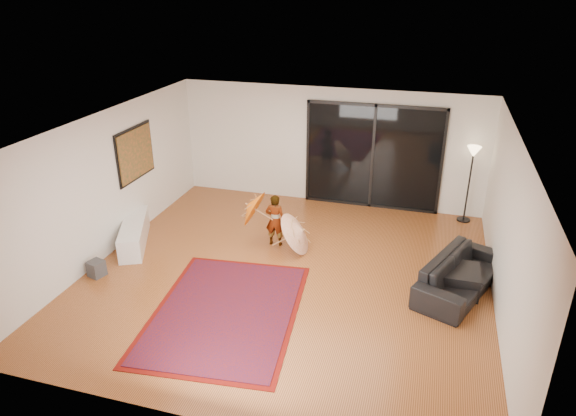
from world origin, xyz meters
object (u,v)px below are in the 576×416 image
at_px(media_console, 134,233).
at_px(child, 275,220).
at_px(sofa, 461,275).
at_px(ottoman, 457,279).

height_order(media_console, child, child).
bearing_deg(sofa, child, 101.06).
relative_size(media_console, ottoman, 2.36).
bearing_deg(ottoman, media_console, -179.71).
distance_m(media_console, sofa, 6.20).
bearing_deg(child, ottoman, 165.78).
bearing_deg(ottoman, child, 168.05).
relative_size(media_console, sofa, 0.80).
height_order(sofa, ottoman, sofa).
height_order(media_console, ottoman, media_console).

